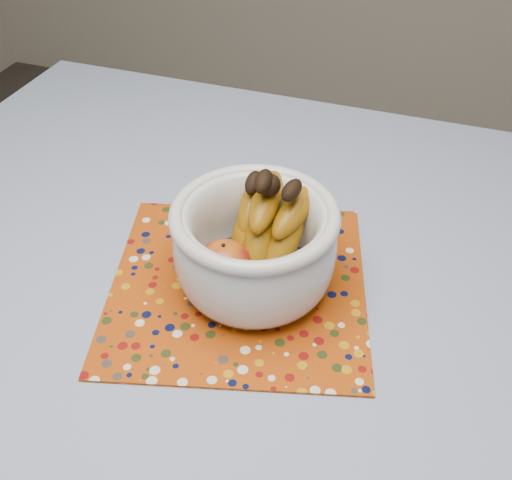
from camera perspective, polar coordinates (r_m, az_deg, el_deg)
table at (r=0.87m, az=-4.04°, el=-12.14°), size 1.20×1.20×0.75m
tablecloth at (r=0.80m, az=-4.31°, el=-8.60°), size 1.32×1.32×0.01m
placemat at (r=0.85m, az=-1.71°, el=-4.22°), size 0.44×0.44×0.00m
fruit_bowl at (r=0.80m, az=0.25°, el=0.13°), size 0.22×0.22×0.17m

